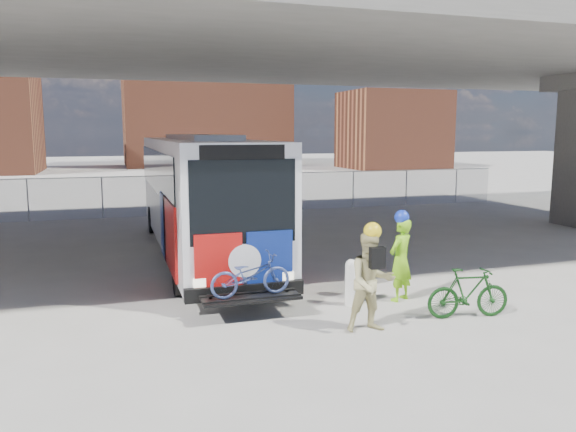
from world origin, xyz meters
name	(u,v)px	position (x,y,z in m)	size (l,w,h in m)	color
ground	(296,275)	(0.00, 0.00, 0.00)	(160.00, 160.00, 0.00)	#9E9991
bus	(199,186)	(-2.00, 3.47, 2.11)	(2.67, 12.92, 3.69)	silver
overpass	(257,43)	(0.00, 4.00, 6.54)	(40.00, 16.00, 7.95)	#605E59
chainlink_fence	(215,183)	(0.00, 12.00, 1.42)	(30.00, 0.06, 30.00)	gray
brick_buildings	(165,117)	(1.23, 48.23, 5.42)	(54.00, 22.00, 12.00)	brown
smokestack	(264,61)	(14.00, 55.00, 12.50)	(2.20, 2.20, 25.00)	brown
bollard	(351,281)	(0.32, -2.86, 0.55)	(0.27, 0.27, 1.03)	silver
cyclist_hivis	(401,257)	(1.52, -2.86, 0.99)	(0.82, 0.72, 2.06)	#80D616
cyclist_tan	(372,280)	(0.02, -4.47, 0.99)	(0.98, 0.79, 2.11)	#C9BF81
bike_parked	(468,293)	(2.25, -4.36, 0.52)	(0.49, 1.73, 1.04)	#123912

